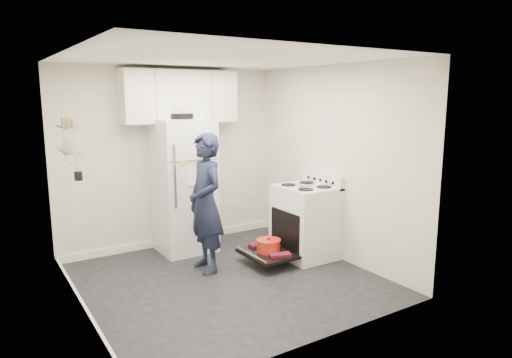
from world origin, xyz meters
TOP-DOWN VIEW (x-y plane):
  - room at (-0.03, 0.03)m, footprint 3.21×3.21m
  - electric_range at (1.26, 0.15)m, footprint 0.66×0.76m
  - open_oven_door at (0.69, 0.16)m, footprint 0.55×0.70m
  - refrigerator at (0.04, 1.25)m, footprint 0.72×0.74m
  - upper_cabinets at (0.10, 1.43)m, footprint 1.60×0.33m
  - wall_shelf_rack at (-1.52, 0.49)m, footprint 0.14×0.60m
  - person at (-0.05, 0.41)m, footprint 0.42×0.62m

SIDE VIEW (x-z plane):
  - open_oven_door at x=0.69m, z-range 0.08..0.31m
  - electric_range at x=1.26m, z-range -0.08..1.02m
  - person at x=-0.05m, z-range 0.00..1.68m
  - refrigerator at x=0.04m, z-range -0.03..1.85m
  - room at x=-0.03m, z-range -0.05..2.46m
  - wall_shelf_rack at x=-1.52m, z-range 1.37..1.98m
  - upper_cabinets at x=0.10m, z-range 1.75..2.45m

